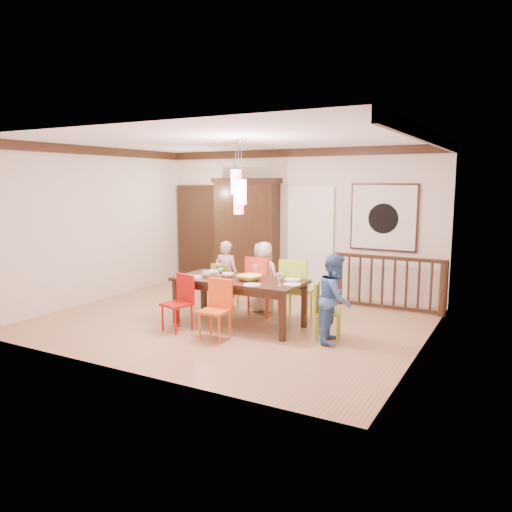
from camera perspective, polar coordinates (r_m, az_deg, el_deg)
The scene contains 37 objects.
floor at distance 8.26m, azimuth -2.80°, elevation -7.36°, with size 6.00×6.00×0.00m, color #9F6E4D.
ceiling at distance 7.97m, azimuth -2.96°, elevation 13.13°, with size 6.00×6.00×0.00m, color white.
wall_back at distance 10.19m, azimuth 4.54°, elevation 3.94°, with size 6.00×6.00×0.00m, color beige.
wall_left at distance 9.89m, azimuth -17.87°, elevation 3.42°, with size 5.00×5.00×0.00m, color beige.
wall_right at distance 6.90m, azimuth 18.83°, elevation 1.34°, with size 5.00×5.00×0.00m, color beige.
crown_molding at distance 7.96m, azimuth -2.95°, elevation 12.56°, with size 6.00×5.00×0.16m, color black, non-canonical shape.
panel_door at distance 11.38m, azimuth -6.68°, elevation 2.37°, with size 1.04×0.07×2.24m, color black.
white_doorway at distance 10.06m, azimuth 6.25°, elevation 1.57°, with size 0.97×0.05×2.22m, color silver.
painting at distance 9.54m, azimuth 14.38°, elevation 4.30°, with size 1.25×0.06×1.25m.
pendant_cluster at distance 7.67m, azimuth -1.99°, elevation 7.38°, with size 0.27×0.21×1.14m.
dining_table at distance 7.84m, azimuth -1.94°, elevation -3.22°, with size 2.06×0.94×0.75m.
chair_far_left at distance 8.88m, azimuth -3.47°, elevation -3.08°, with size 0.43×0.43×0.83m.
chair_far_mid at distance 8.43m, azimuth 0.91°, elevation -2.94°, with size 0.51×0.51×1.02m.
chair_far_right at distance 8.14m, azimuth 4.73°, elevation -3.35°, with size 0.50×0.50×1.03m.
chair_near_left at distance 7.67m, azimuth -9.05°, elevation -4.93°, with size 0.46×0.46×0.86m.
chair_near_mid at distance 7.19m, azimuth -4.75°, elevation -5.70°, with size 0.42×0.42×0.86m.
chair_end_right at distance 7.28m, azimuth 8.28°, elevation -5.80°, with size 0.45×0.45×0.82m.
china_hutch at distance 10.50m, azimuth -1.09°, elevation 2.56°, with size 1.47×0.46×2.33m.
balustrade at distance 9.13m, azimuth 14.89°, elevation -2.88°, with size 1.97×0.12×0.96m.
person_far_left at distance 8.90m, azimuth -3.40°, elevation -2.16°, with size 0.45×0.29×1.22m, color beige.
person_far_mid at distance 8.63m, azimuth 0.82°, elevation -2.43°, with size 0.60×0.39×1.24m, color beige.
person_end_right at distance 7.12m, azimuth 9.01°, elevation -4.80°, with size 0.61×0.48×1.26m, color #3B66A6.
serving_bowl at distance 7.66m, azimuth -0.75°, elevation -2.51°, with size 0.36×0.36×0.09m, color yellow.
small_bowl at distance 7.94m, azimuth -3.25°, elevation -2.20°, with size 0.20×0.20×0.06m, color white.
cup_left at distance 7.99m, azimuth -5.70°, elevation -2.03°, with size 0.13×0.13×0.10m, color silver.
cup_right at distance 7.67m, azimuth 2.75°, elevation -2.45°, with size 0.11×0.11×0.10m, color silver.
plate_far_left at distance 8.45m, azimuth -5.10°, elevation -1.74°, with size 0.26×0.26×0.01m, color white.
plate_far_mid at distance 8.08m, azimuth -0.23°, elevation -2.19°, with size 0.26×0.26×0.01m, color white.
plate_far_right at distance 7.73m, azimuth 4.20°, elevation -2.69°, with size 0.26×0.26×0.01m, color white.
plate_near_left at distance 7.97m, azimuth -7.15°, elevation -2.39°, with size 0.26×0.26×0.01m, color white.
plate_near_mid at distance 7.31m, azimuth -0.47°, elevation -3.32°, with size 0.26×0.26×0.01m, color white.
plate_end_right at distance 7.37m, azimuth 4.13°, elevation -3.26°, with size 0.26×0.26×0.01m, color white.
wine_glass_a at distance 8.16m, azimuth -4.33°, elevation -1.47°, with size 0.08×0.08×0.19m, color #590C19, non-canonical shape.
wine_glass_b at distance 7.94m, azimuth -0.05°, elevation -1.74°, with size 0.08×0.08×0.19m, color silver, non-canonical shape.
wine_glass_c at distance 7.67m, azimuth -4.08°, elevation -2.12°, with size 0.08×0.08×0.19m, color #590C19, non-canonical shape.
wine_glass_d at distance 7.28m, azimuth 2.67°, elevation -2.69°, with size 0.08×0.08×0.19m, color silver, non-canonical shape.
napkin at distance 7.52m, azimuth -3.44°, elevation -3.01°, with size 0.18×0.14×0.01m, color #D83359.
Camera 1 is at (4.17, -6.76, 2.26)m, focal length 35.00 mm.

